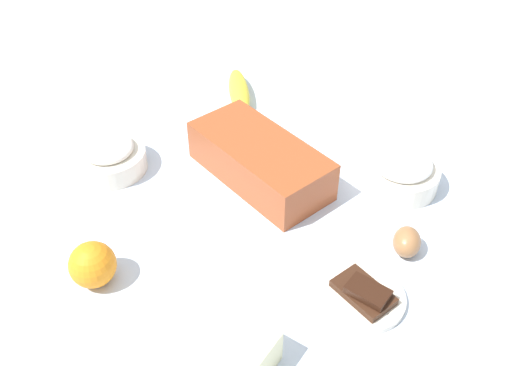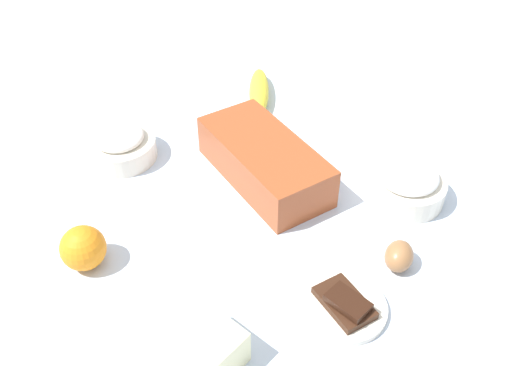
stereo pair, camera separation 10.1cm
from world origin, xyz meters
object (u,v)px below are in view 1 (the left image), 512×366
(banana, at_px, (239,92))
(chocolate_plate, at_px, (363,295))
(butter_block, at_px, (242,347))
(sugar_bowl, at_px, (401,171))
(orange_fruit, at_px, (93,265))
(flour_bowl, at_px, (109,156))
(egg_near_butter, at_px, (407,242))
(loaf_pan, at_px, (260,160))

(banana, bearing_deg, chocolate_plate, -34.64)
(banana, relative_size, butter_block, 2.11)
(sugar_bowl, distance_m, butter_block, 0.47)
(chocolate_plate, bearing_deg, orange_fruit, -149.36)
(flour_bowl, xyz_separation_m, butter_block, (0.46, -0.19, -0.00))
(butter_block, distance_m, chocolate_plate, 0.21)
(orange_fruit, bearing_deg, egg_near_butter, 42.93)
(banana, distance_m, chocolate_plate, 0.60)
(flour_bowl, height_order, chocolate_plate, flour_bowl)
(loaf_pan, xyz_separation_m, chocolate_plate, (0.30, -0.14, -0.03))
(butter_block, height_order, egg_near_butter, butter_block)
(chocolate_plate, bearing_deg, flour_bowl, -179.69)
(butter_block, bearing_deg, flour_bowl, 157.88)
(sugar_bowl, distance_m, egg_near_butter, 0.17)
(chocolate_plate, bearing_deg, egg_near_butter, 85.71)
(loaf_pan, height_order, egg_near_butter, loaf_pan)
(orange_fruit, relative_size, chocolate_plate, 0.56)
(loaf_pan, xyz_separation_m, sugar_bowl, (0.22, 0.13, -0.01))
(sugar_bowl, distance_m, orange_fruit, 0.57)
(butter_block, relative_size, egg_near_butter, 1.54)
(flour_bowl, bearing_deg, banana, 81.78)
(flour_bowl, height_order, orange_fruit, orange_fruit)
(flour_bowl, bearing_deg, orange_fruit, -47.89)
(egg_near_butter, bearing_deg, loaf_pan, 177.12)
(loaf_pan, relative_size, chocolate_plate, 2.33)
(orange_fruit, relative_size, egg_near_butter, 1.25)
(flour_bowl, relative_size, butter_block, 1.55)
(loaf_pan, bearing_deg, orange_fruit, -85.58)
(loaf_pan, relative_size, sugar_bowl, 2.15)
(flour_bowl, relative_size, orange_fruit, 1.91)
(orange_fruit, distance_m, egg_near_butter, 0.50)
(flour_bowl, xyz_separation_m, orange_fruit, (0.19, -0.21, 0.01))
(loaf_pan, xyz_separation_m, orange_fruit, (-0.06, -0.36, -0.01))
(orange_fruit, bearing_deg, flour_bowl, 132.11)
(egg_near_butter, bearing_deg, sugar_bowl, 118.73)
(orange_fruit, xyz_separation_m, butter_block, (0.27, 0.02, -0.01))
(orange_fruit, height_order, butter_block, orange_fruit)
(sugar_bowl, relative_size, butter_block, 1.57)
(egg_near_butter, bearing_deg, flour_bowl, -166.56)
(flour_bowl, bearing_deg, chocolate_plate, 0.31)
(loaf_pan, distance_m, egg_near_butter, 0.31)
(butter_block, distance_m, egg_near_butter, 0.33)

